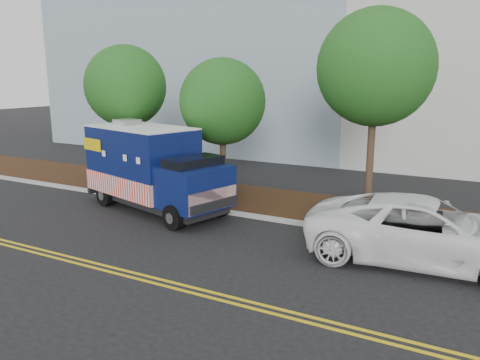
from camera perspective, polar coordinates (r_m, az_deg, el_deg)
The scene contains 11 objects.
ground at distance 16.89m, azimuth -6.45°, elevation -4.94°, with size 120.00×120.00×0.00m, color black.
curb at distance 17.98m, azimuth -3.92°, elevation -3.56°, with size 120.00×0.18×0.15m, color #9E9E99.
mulch_strip at distance 19.73m, azimuth -0.68°, elevation -2.08°, with size 120.00×4.00×0.15m, color black.
centerline_near at distance 13.68m, azimuth -17.22°, elevation -9.66°, with size 120.00×0.10×0.01m, color gold.
centerline_far at distance 13.53m, azimuth -17.98°, elevation -9.98°, with size 120.00×0.10×0.01m, color gold.
tree_a at distance 22.20m, azimuth -13.76°, elevation 11.03°, with size 3.67×3.67×6.46m.
tree_b at distance 19.59m, azimuth -2.14°, elevation 9.50°, with size 3.58×3.58×5.82m.
tree_c at distance 17.24m, azimuth 16.20°, elevation 12.98°, with size 4.06×4.06×7.37m.
sign_post at distance 19.95m, azimuth -12.62°, elevation 1.10°, with size 0.06×0.06×2.40m, color #473828.
food_truck at distance 18.25m, azimuth -10.76°, elevation 1.19°, with size 6.79×3.95×3.38m.
white_car at distance 13.87m, azimuth 21.67°, elevation -5.79°, with size 2.96×6.43×1.79m, color white.
Camera 1 is at (9.23, -13.21, 5.03)m, focal length 35.00 mm.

